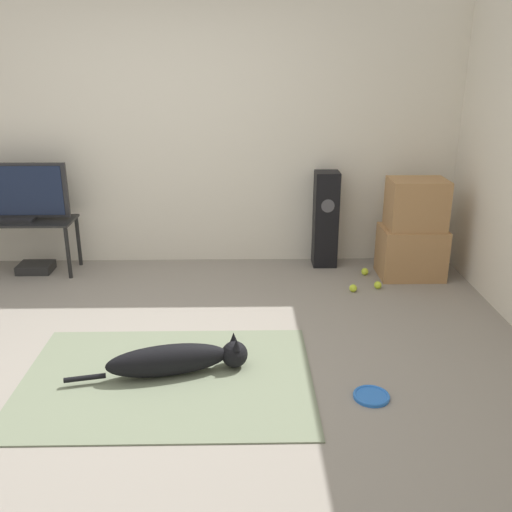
{
  "coord_description": "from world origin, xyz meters",
  "views": [
    {
      "loc": [
        0.56,
        -3.3,
        1.94
      ],
      "look_at": [
        0.64,
        0.9,
        0.45
      ],
      "focal_mm": 40.0,
      "sensor_mm": 36.0,
      "label": 1
    }
  ],
  "objects_px": {
    "floor_speaker": "(326,219)",
    "tennis_ball_loose_on_carpet": "(378,285)",
    "dog": "(178,359)",
    "tv_stand": "(18,227)",
    "cardboard_box_upper": "(417,204)",
    "game_console": "(36,268)",
    "cardboard_box_lower": "(411,252)",
    "tennis_ball_near_speaker": "(365,271)",
    "tv": "(13,193)",
    "tennis_ball_by_boxes": "(353,288)",
    "frisbee": "(371,396)"
  },
  "relations": [
    {
      "from": "cardboard_box_lower",
      "to": "tv",
      "type": "bearing_deg",
      "value": 177.1
    },
    {
      "from": "cardboard_box_upper",
      "to": "game_console",
      "type": "distance_m",
      "value": 3.57
    },
    {
      "from": "tennis_ball_by_boxes",
      "to": "dog",
      "type": "bearing_deg",
      "value": -135.67
    },
    {
      "from": "floor_speaker",
      "to": "tennis_ball_loose_on_carpet",
      "type": "distance_m",
      "value": 0.85
    },
    {
      "from": "floor_speaker",
      "to": "tv",
      "type": "distance_m",
      "value": 2.88
    },
    {
      "from": "frisbee",
      "to": "tv_stand",
      "type": "relative_size",
      "value": 0.21
    },
    {
      "from": "cardboard_box_lower",
      "to": "tennis_ball_by_boxes",
      "type": "xyz_separation_m",
      "value": [
        -0.59,
        -0.37,
        -0.2
      ]
    },
    {
      "from": "cardboard_box_lower",
      "to": "tv",
      "type": "relative_size",
      "value": 0.58
    },
    {
      "from": "tennis_ball_near_speaker",
      "to": "floor_speaker",
      "type": "bearing_deg",
      "value": 140.14
    },
    {
      "from": "dog",
      "to": "cardboard_box_upper",
      "type": "xyz_separation_m",
      "value": [
        1.95,
        1.69,
        0.57
      ]
    },
    {
      "from": "tv_stand",
      "to": "tennis_ball_near_speaker",
      "type": "height_order",
      "value": "tv_stand"
    },
    {
      "from": "cardboard_box_lower",
      "to": "cardboard_box_upper",
      "type": "height_order",
      "value": "cardboard_box_upper"
    },
    {
      "from": "dog",
      "to": "floor_speaker",
      "type": "distance_m",
      "value": 2.37
    },
    {
      "from": "cardboard_box_upper",
      "to": "tennis_ball_loose_on_carpet",
      "type": "relative_size",
      "value": 7.58
    },
    {
      "from": "cardboard_box_upper",
      "to": "tv",
      "type": "xyz_separation_m",
      "value": [
        -3.62,
        0.19,
        0.08
      ]
    },
    {
      "from": "cardboard_box_lower",
      "to": "floor_speaker",
      "type": "bearing_deg",
      "value": 157.16
    },
    {
      "from": "dog",
      "to": "tv_stand",
      "type": "distance_m",
      "value": 2.53
    },
    {
      "from": "cardboard_box_lower",
      "to": "tv_stand",
      "type": "relative_size",
      "value": 0.55
    },
    {
      "from": "tv_stand",
      "to": "game_console",
      "type": "distance_m",
      "value": 0.41
    },
    {
      "from": "frisbee",
      "to": "tennis_ball_by_boxes",
      "type": "distance_m",
      "value": 1.62
    },
    {
      "from": "cardboard_box_upper",
      "to": "tennis_ball_by_boxes",
      "type": "xyz_separation_m",
      "value": [
        -0.59,
        -0.36,
        -0.65
      ]
    },
    {
      "from": "dog",
      "to": "frisbee",
      "type": "bearing_deg",
      "value": -13.63
    },
    {
      "from": "dog",
      "to": "floor_speaker",
      "type": "height_order",
      "value": "floor_speaker"
    },
    {
      "from": "cardboard_box_upper",
      "to": "tennis_ball_by_boxes",
      "type": "distance_m",
      "value": 0.95
    },
    {
      "from": "cardboard_box_upper",
      "to": "floor_speaker",
      "type": "distance_m",
      "value": 0.85
    },
    {
      "from": "cardboard_box_lower",
      "to": "tennis_ball_loose_on_carpet",
      "type": "height_order",
      "value": "cardboard_box_lower"
    },
    {
      "from": "tennis_ball_near_speaker",
      "to": "dog",
      "type": "bearing_deg",
      "value": -131.78
    },
    {
      "from": "tv_stand",
      "to": "tennis_ball_near_speaker",
      "type": "bearing_deg",
      "value": -2.71
    },
    {
      "from": "frisbee",
      "to": "tennis_ball_by_boxes",
      "type": "xyz_separation_m",
      "value": [
        0.18,
        1.61,
        0.02
      ]
    },
    {
      "from": "cardboard_box_upper",
      "to": "cardboard_box_lower",
      "type": "bearing_deg",
      "value": 150.9
    },
    {
      "from": "tv_stand",
      "to": "tennis_ball_loose_on_carpet",
      "type": "distance_m",
      "value": 3.31
    },
    {
      "from": "tennis_ball_loose_on_carpet",
      "to": "game_console",
      "type": "distance_m",
      "value": 3.17
    },
    {
      "from": "tv_stand",
      "to": "tennis_ball_loose_on_carpet",
      "type": "relative_size",
      "value": 15.67
    },
    {
      "from": "tv_stand",
      "to": "tv",
      "type": "xyz_separation_m",
      "value": [
        0.0,
        0.0,
        0.32
      ]
    },
    {
      "from": "tv",
      "to": "tennis_ball_near_speaker",
      "type": "bearing_deg",
      "value": -2.76
    },
    {
      "from": "floor_speaker",
      "to": "tennis_ball_loose_on_carpet",
      "type": "height_order",
      "value": "floor_speaker"
    },
    {
      "from": "dog",
      "to": "tennis_ball_by_boxes",
      "type": "xyz_separation_m",
      "value": [
        1.36,
        1.33,
        -0.08
      ]
    },
    {
      "from": "floor_speaker",
      "to": "tennis_ball_near_speaker",
      "type": "height_order",
      "value": "floor_speaker"
    },
    {
      "from": "frisbee",
      "to": "cardboard_box_upper",
      "type": "height_order",
      "value": "cardboard_box_upper"
    },
    {
      "from": "tennis_ball_loose_on_carpet",
      "to": "tv",
      "type": "bearing_deg",
      "value": 171.51
    },
    {
      "from": "floor_speaker",
      "to": "tennis_ball_loose_on_carpet",
      "type": "relative_size",
      "value": 13.85
    },
    {
      "from": "floor_speaker",
      "to": "dog",
      "type": "bearing_deg",
      "value": -120.72
    },
    {
      "from": "tv",
      "to": "cardboard_box_lower",
      "type": "bearing_deg",
      "value": -2.9
    },
    {
      "from": "dog",
      "to": "tennis_ball_near_speaker",
      "type": "height_order",
      "value": "dog"
    },
    {
      "from": "cardboard_box_lower",
      "to": "tennis_ball_near_speaker",
      "type": "height_order",
      "value": "cardboard_box_lower"
    },
    {
      "from": "cardboard_box_upper",
      "to": "game_console",
      "type": "height_order",
      "value": "cardboard_box_upper"
    },
    {
      "from": "tv",
      "to": "tennis_ball_by_boxes",
      "type": "distance_m",
      "value": 3.16
    },
    {
      "from": "tv",
      "to": "tennis_ball_near_speaker",
      "type": "height_order",
      "value": "tv"
    },
    {
      "from": "dog",
      "to": "tennis_ball_near_speaker",
      "type": "distance_m",
      "value": 2.31
    },
    {
      "from": "cardboard_box_lower",
      "to": "cardboard_box_upper",
      "type": "bearing_deg",
      "value": -29.1
    }
  ]
}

